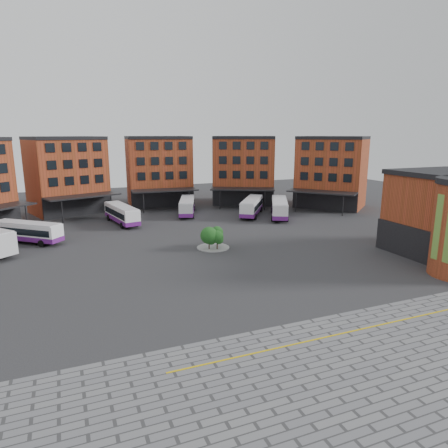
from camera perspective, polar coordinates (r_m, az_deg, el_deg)
name	(u,v)px	position (r m, az deg, el deg)	size (l,w,h in m)	color
ground	(235,279)	(42.89, 1.60, -7.88)	(160.00, 160.00, 0.00)	#28282B
paving_zone	(417,399)	(27.87, 25.87, -21.53)	(50.00, 22.00, 0.02)	slate
yellow_line	(332,336)	(32.79, 15.21, -15.13)	(26.00, 0.15, 0.02)	gold
main_building	(129,177)	(76.24, -13.45, 6.50)	(94.14, 42.48, 14.60)	#993B21
tree_island	(213,237)	(53.27, -1.57, -1.83)	(4.40, 4.40, 3.12)	gray
bus_b	(27,232)	(62.76, -26.29, -0.99)	(9.64, 8.72, 2.98)	white
bus_c	(122,214)	(70.57, -14.41, 1.43)	(4.61, 11.51, 3.16)	white
bus_d	(187,206)	(76.22, -5.30, 2.59)	(6.06, 11.27, 3.11)	silver
bus_e	(252,206)	(75.47, 3.99, 2.55)	(8.69, 10.77, 3.20)	white
bus_f	(279,208)	(74.29, 7.92, 2.33)	(7.93, 11.60, 3.30)	white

